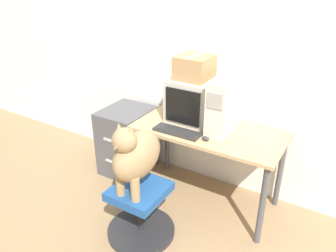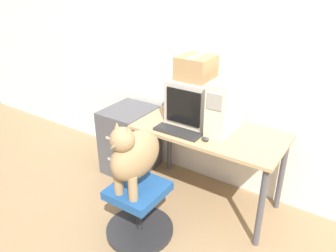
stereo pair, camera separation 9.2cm
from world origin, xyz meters
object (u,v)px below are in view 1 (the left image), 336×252
(crt_monitor, at_px, (193,100))
(pc_tower, at_px, (225,104))
(keyboard, at_px, (177,131))
(cardboard_box, at_px, (195,67))
(dog, at_px, (135,155))
(filing_cabinet, at_px, (127,141))
(office_chair, at_px, (140,212))

(crt_monitor, height_order, pc_tower, pc_tower)
(keyboard, distance_m, cardboard_box, 0.57)
(crt_monitor, distance_m, dog, 0.83)
(crt_monitor, bearing_deg, cardboard_box, 90.00)
(pc_tower, relative_size, dog, 0.78)
(pc_tower, height_order, dog, pc_tower)
(crt_monitor, xyz_separation_m, cardboard_box, (-0.00, 0.00, 0.30))
(keyboard, xyz_separation_m, filing_cabinet, (-0.75, 0.25, -0.42))
(cardboard_box, bearing_deg, filing_cabinet, -175.08)
(cardboard_box, bearing_deg, pc_tower, -6.70)
(office_chair, height_order, dog, dog)
(pc_tower, bearing_deg, crt_monitor, 173.99)
(pc_tower, distance_m, filing_cabinet, 1.23)
(filing_cabinet, height_order, cardboard_box, cardboard_box)
(filing_cabinet, relative_size, cardboard_box, 2.33)
(filing_cabinet, bearing_deg, pc_tower, 1.42)
(filing_cabinet, bearing_deg, dog, -47.76)
(crt_monitor, xyz_separation_m, filing_cabinet, (-0.74, -0.06, -0.60))
(crt_monitor, xyz_separation_m, office_chair, (-0.06, -0.78, -0.74))
(dog, height_order, filing_cabinet, dog)
(pc_tower, distance_m, dog, 0.89)
(keyboard, height_order, dog, dog)
(dog, relative_size, filing_cabinet, 0.85)
(crt_monitor, relative_size, filing_cabinet, 0.58)
(keyboard, relative_size, dog, 0.68)
(filing_cabinet, bearing_deg, office_chair, -46.65)
(pc_tower, bearing_deg, cardboard_box, 173.30)
(crt_monitor, distance_m, pc_tower, 0.32)
(pc_tower, bearing_deg, office_chair, -116.46)
(filing_cabinet, distance_m, cardboard_box, 1.16)
(crt_monitor, relative_size, cardboard_box, 1.34)
(keyboard, height_order, filing_cabinet, keyboard)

